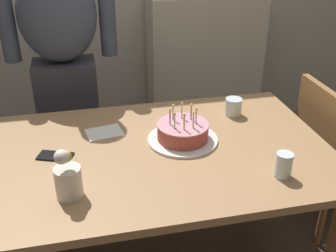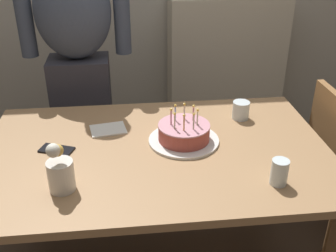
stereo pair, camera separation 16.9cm
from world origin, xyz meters
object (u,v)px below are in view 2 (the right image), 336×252
at_px(water_glass_far, 241,110).
at_px(birthday_cake, 184,134).
at_px(cell_phone, 57,150).
at_px(flower_vase, 60,172).
at_px(napkin_stack, 108,129).
at_px(water_glass_near, 279,172).
at_px(person_man_bearded, 78,66).

bearing_deg(water_glass_far, birthday_cake, -147.70).
distance_m(cell_phone, flower_vase, 0.30).
bearing_deg(napkin_stack, birthday_cake, -22.89).
xyz_separation_m(birthday_cake, cell_phone, (-0.56, -0.02, -0.04)).
distance_m(water_glass_near, napkin_stack, 0.82).
bearing_deg(cell_phone, flower_vase, -57.31).
bearing_deg(person_man_bearded, cell_phone, 85.85).
relative_size(birthday_cake, water_glass_near, 3.08).
relative_size(water_glass_near, person_man_bearded, 0.06).
distance_m(water_glass_near, person_man_bearded, 1.32).
relative_size(birthday_cake, napkin_stack, 1.94).
bearing_deg(cell_phone, napkin_stack, 57.35).
relative_size(birthday_cake, flower_vase, 1.54).
xyz_separation_m(water_glass_far, cell_phone, (-0.87, -0.21, -0.04)).
xyz_separation_m(water_glass_near, cell_phone, (-0.87, 0.34, -0.05)).
height_order(cell_phone, napkin_stack, same).
height_order(water_glass_near, flower_vase, flower_vase).
bearing_deg(birthday_cake, water_glass_far, 32.30).
bearing_deg(person_man_bearded, flower_vase, 90.42).
xyz_separation_m(water_glass_near, water_glass_far, (0.00, 0.55, -0.01)).
relative_size(napkin_stack, flower_vase, 0.79).
distance_m(cell_phone, napkin_stack, 0.27).
relative_size(napkin_stack, person_man_bearded, 0.10).
distance_m(birthday_cake, water_glass_far, 0.37).
height_order(birthday_cake, flower_vase, flower_vase).
distance_m(napkin_stack, person_man_bearded, 0.58).
relative_size(water_glass_far, person_man_bearded, 0.05).
relative_size(cell_phone, person_man_bearded, 0.09).
relative_size(water_glass_near, cell_phone, 0.71).
distance_m(flower_vase, person_man_bearded, 0.98).
relative_size(birthday_cake, person_man_bearded, 0.19).
height_order(water_glass_near, person_man_bearded, person_man_bearded).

